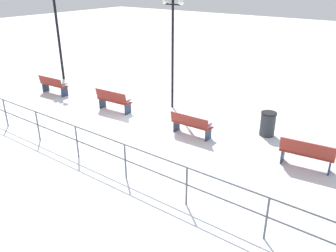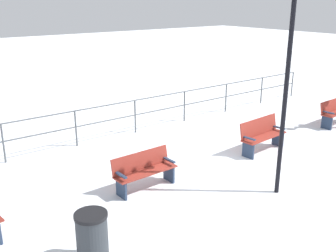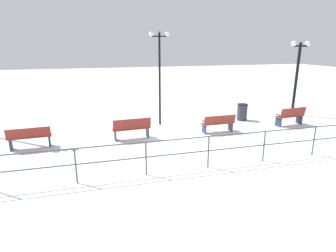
% 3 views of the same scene
% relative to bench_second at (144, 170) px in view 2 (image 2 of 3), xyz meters
% --- Properties ---
extents(ground_plane, '(80.00, 80.00, 0.00)m').
position_rel_bench_second_xyz_m(ground_plane, '(0.18, 2.03, -0.46)').
color(ground_plane, white).
rests_on(ground_plane, ground).
extents(bench_second, '(0.52, 1.58, 0.86)m').
position_rel_bench_second_xyz_m(bench_second, '(0.00, 0.00, 0.00)').
color(bench_second, maroon).
rests_on(bench_second, ground).
extents(bench_third, '(0.61, 1.67, 0.96)m').
position_rel_bench_second_xyz_m(bench_third, '(0.09, 4.06, 0.05)').
color(bench_third, maroon).
rests_on(bench_third, ground).
extents(bench_fourth, '(0.56, 1.64, 0.90)m').
position_rel_bench_second_xyz_m(bench_fourth, '(-0.01, 8.13, 0.03)').
color(bench_fourth, maroon).
rests_on(bench_fourth, ground).
extents(lamppost_middle, '(0.22, 1.01, 4.61)m').
position_rel_bench_second_xyz_m(lamppost_middle, '(2.03, 2.32, 2.61)').
color(lamppost_middle, black).
rests_on(lamppost_middle, ground).
extents(waterfront_railing, '(0.05, 16.90, 1.12)m').
position_rel_bench_second_xyz_m(waterfront_railing, '(-3.55, 2.03, 0.30)').
color(waterfront_railing, '#4C5156').
rests_on(waterfront_railing, ground).
extents(trash_bin, '(0.56, 0.56, 0.90)m').
position_rel_bench_second_xyz_m(trash_bin, '(1.73, -2.22, -0.01)').
color(trash_bin, '#2D3338').
rests_on(trash_bin, ground).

